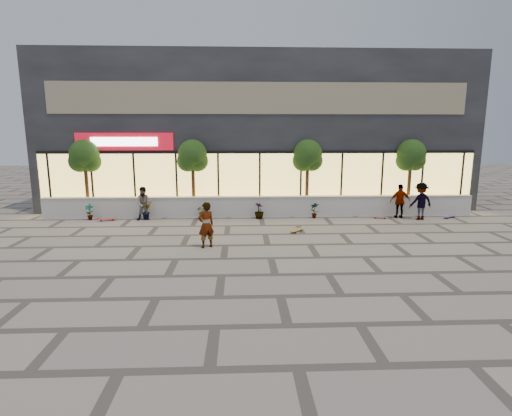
{
  "coord_description": "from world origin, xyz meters",
  "views": [
    {
      "loc": [
        -1.05,
        -13.16,
        4.28
      ],
      "look_at": [
        -0.42,
        2.46,
        1.3
      ],
      "focal_mm": 28.0,
      "sensor_mm": 36.0,
      "label": 1
    }
  ],
  "objects_px": {
    "tree_midwest": "(193,158)",
    "skater_right_near": "(400,201)",
    "tree_mideast": "(308,157)",
    "skateboard_center": "(297,230)",
    "skater_left": "(144,204)",
    "tree_east": "(411,157)",
    "skater_right_far": "(421,201)",
    "skateboard_right_far": "(449,216)",
    "tree_west": "(85,158)",
    "skateboard_left": "(107,219)",
    "skateboard_right_near": "(380,217)",
    "skater_center": "(206,225)"
  },
  "relations": [
    {
      "from": "tree_west",
      "to": "skateboard_left",
      "type": "bearing_deg",
      "value": -46.85
    },
    {
      "from": "skateboard_left",
      "to": "skater_right_far",
      "type": "bearing_deg",
      "value": -17.85
    },
    {
      "from": "skateboard_right_near",
      "to": "skateboard_right_far",
      "type": "height_order",
      "value": "skateboard_right_far"
    },
    {
      "from": "skateboard_right_near",
      "to": "tree_midwest",
      "type": "bearing_deg",
      "value": -173.35
    },
    {
      "from": "skater_center",
      "to": "skateboard_center",
      "type": "distance_m",
      "value": 4.42
    },
    {
      "from": "tree_midwest",
      "to": "tree_mideast",
      "type": "relative_size",
      "value": 1.0
    },
    {
      "from": "skateboard_center",
      "to": "skater_right_far",
      "type": "bearing_deg",
      "value": -30.14
    },
    {
      "from": "tree_east",
      "to": "skater_right_near",
      "type": "xyz_separation_m",
      "value": [
        -1.0,
        -1.4,
        -2.12
      ]
    },
    {
      "from": "skater_right_near",
      "to": "skateboard_left",
      "type": "distance_m",
      "value": 14.62
    },
    {
      "from": "tree_west",
      "to": "skater_right_far",
      "type": "distance_m",
      "value": 17.09
    },
    {
      "from": "tree_mideast",
      "to": "skater_center",
      "type": "bearing_deg",
      "value": -127.47
    },
    {
      "from": "skater_right_far",
      "to": "skateboard_left",
      "type": "bearing_deg",
      "value": -11.14
    },
    {
      "from": "tree_midwest",
      "to": "skateboard_right_near",
      "type": "bearing_deg",
      "value": -8.98
    },
    {
      "from": "tree_mideast",
      "to": "skater_right_near",
      "type": "height_order",
      "value": "tree_mideast"
    },
    {
      "from": "tree_mideast",
      "to": "skater_left",
      "type": "bearing_deg",
      "value": -170.38
    },
    {
      "from": "skateboard_right_far",
      "to": "skateboard_right_near",
      "type": "bearing_deg",
      "value": 148.38
    },
    {
      "from": "tree_mideast",
      "to": "skateboard_right_far",
      "type": "bearing_deg",
      "value": -12.01
    },
    {
      "from": "skater_right_far",
      "to": "skateboard_right_far",
      "type": "relative_size",
      "value": 2.17
    },
    {
      "from": "tree_mideast",
      "to": "skateboard_center",
      "type": "distance_m",
      "value": 5.12
    },
    {
      "from": "skateboard_center",
      "to": "skateboard_left",
      "type": "height_order",
      "value": "skateboard_left"
    },
    {
      "from": "skater_center",
      "to": "skateboard_right_far",
      "type": "bearing_deg",
      "value": 174.12
    },
    {
      "from": "tree_east",
      "to": "skateboard_right_near",
      "type": "xyz_separation_m",
      "value": [
        -2.01,
        -1.5,
        -2.91
      ]
    },
    {
      "from": "skater_center",
      "to": "skateboard_right_far",
      "type": "distance_m",
      "value": 12.84
    },
    {
      "from": "skater_left",
      "to": "skateboard_center",
      "type": "xyz_separation_m",
      "value": [
        7.17,
        -2.67,
        -0.75
      ]
    },
    {
      "from": "tree_west",
      "to": "tree_midwest",
      "type": "relative_size",
      "value": 1.0
    },
    {
      "from": "skater_right_near",
      "to": "skateboard_right_far",
      "type": "distance_m",
      "value": 2.67
    },
    {
      "from": "tree_midwest",
      "to": "tree_mideast",
      "type": "height_order",
      "value": "same"
    },
    {
      "from": "tree_mideast",
      "to": "skater_center",
      "type": "height_order",
      "value": "tree_mideast"
    },
    {
      "from": "skater_right_far",
      "to": "skateboard_left",
      "type": "relative_size",
      "value": 2.07
    },
    {
      "from": "tree_west",
      "to": "tree_midwest",
      "type": "height_order",
      "value": "same"
    },
    {
      "from": "tree_midwest",
      "to": "skater_right_near",
      "type": "distance_m",
      "value": 10.8
    },
    {
      "from": "skateboard_right_near",
      "to": "skateboard_center",
      "type": "bearing_deg",
      "value": -135.1
    },
    {
      "from": "tree_mideast",
      "to": "skateboard_right_far",
      "type": "distance_m",
      "value": 7.77
    },
    {
      "from": "skater_right_near",
      "to": "skateboard_right_far",
      "type": "xyz_separation_m",
      "value": [
        2.55,
        -0.1,
        -0.78
      ]
    },
    {
      "from": "tree_mideast",
      "to": "tree_east",
      "type": "bearing_deg",
      "value": 0.0
    },
    {
      "from": "skater_right_near",
      "to": "skateboard_center",
      "type": "relative_size",
      "value": 2.26
    },
    {
      "from": "tree_west",
      "to": "skater_left",
      "type": "height_order",
      "value": "tree_west"
    },
    {
      "from": "tree_east",
      "to": "skater_center",
      "type": "distance_m",
      "value": 12.28
    },
    {
      "from": "tree_east",
      "to": "skater_right_far",
      "type": "height_order",
      "value": "tree_east"
    },
    {
      "from": "tree_mideast",
      "to": "skater_center",
      "type": "relative_size",
      "value": 2.26
    },
    {
      "from": "tree_west",
      "to": "skater_right_near",
      "type": "distance_m",
      "value": 16.2
    },
    {
      "from": "skater_center",
      "to": "skateboard_right_near",
      "type": "relative_size",
      "value": 2.3
    },
    {
      "from": "tree_midwest",
      "to": "tree_mideast",
      "type": "bearing_deg",
      "value": 0.0
    },
    {
      "from": "tree_midwest",
      "to": "skateboard_center",
      "type": "height_order",
      "value": "tree_midwest"
    },
    {
      "from": "skater_left",
      "to": "skater_right_near",
      "type": "bearing_deg",
      "value": -7.99
    },
    {
      "from": "tree_west",
      "to": "skateboard_left",
      "type": "distance_m",
      "value": 3.55
    },
    {
      "from": "tree_west",
      "to": "skater_left",
      "type": "bearing_deg",
      "value": -23.38
    },
    {
      "from": "tree_west",
      "to": "skateboard_center",
      "type": "height_order",
      "value": "tree_west"
    },
    {
      "from": "skater_right_near",
      "to": "skateboard_right_far",
      "type": "height_order",
      "value": "skater_right_near"
    },
    {
      "from": "skater_right_near",
      "to": "tree_mideast",
      "type": "bearing_deg",
      "value": -16.74
    }
  ]
}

